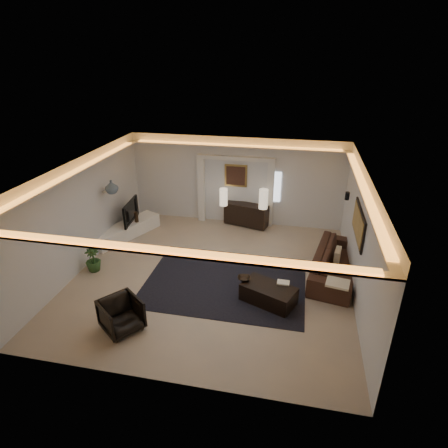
% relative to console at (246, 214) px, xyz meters
% --- Properties ---
extents(floor, '(7.00, 7.00, 0.00)m').
position_rel_console_xyz_m(floor, '(-0.41, -3.25, -0.40)').
color(floor, gray).
rests_on(floor, ground).
extents(ceiling, '(7.00, 7.00, 0.00)m').
position_rel_console_xyz_m(ceiling, '(-0.41, -3.25, 2.50)').
color(ceiling, white).
rests_on(ceiling, ground).
extents(wall_back, '(7.00, 0.00, 7.00)m').
position_rel_console_xyz_m(wall_back, '(-0.41, 0.25, 1.05)').
color(wall_back, silver).
rests_on(wall_back, ground).
extents(wall_front, '(7.00, 0.00, 7.00)m').
position_rel_console_xyz_m(wall_front, '(-0.41, -6.75, 1.05)').
color(wall_front, silver).
rests_on(wall_front, ground).
extents(wall_left, '(0.00, 7.00, 7.00)m').
position_rel_console_xyz_m(wall_left, '(-3.91, -3.25, 1.05)').
color(wall_left, silver).
rests_on(wall_left, ground).
extents(wall_right, '(0.00, 7.00, 7.00)m').
position_rel_console_xyz_m(wall_right, '(3.09, -3.25, 1.05)').
color(wall_right, silver).
rests_on(wall_right, ground).
extents(cove_soffit, '(7.00, 7.00, 0.04)m').
position_rel_console_xyz_m(cove_soffit, '(-0.41, -3.25, 2.22)').
color(cove_soffit, silver).
rests_on(cove_soffit, ceiling).
extents(daylight_slit, '(0.25, 0.03, 1.00)m').
position_rel_console_xyz_m(daylight_slit, '(0.94, 0.23, 0.95)').
color(daylight_slit, white).
rests_on(daylight_slit, wall_back).
extents(area_rug, '(4.00, 3.00, 0.01)m').
position_rel_console_xyz_m(area_rug, '(-0.01, -3.45, -0.39)').
color(area_rug, black).
rests_on(area_rug, ground).
extents(pilaster_left, '(0.22, 0.20, 2.20)m').
position_rel_console_xyz_m(pilaster_left, '(-1.56, 0.15, 0.70)').
color(pilaster_left, silver).
rests_on(pilaster_left, ground).
extents(pilaster_right, '(0.22, 0.20, 2.20)m').
position_rel_console_xyz_m(pilaster_right, '(0.74, 0.15, 0.70)').
color(pilaster_right, silver).
rests_on(pilaster_right, ground).
extents(alcove_header, '(2.52, 0.20, 0.12)m').
position_rel_console_xyz_m(alcove_header, '(-0.41, 0.15, 1.85)').
color(alcove_header, silver).
rests_on(alcove_header, wall_back).
extents(painting_frame, '(0.74, 0.04, 0.74)m').
position_rel_console_xyz_m(painting_frame, '(-0.41, 0.22, 1.25)').
color(painting_frame, tan).
rests_on(painting_frame, wall_back).
extents(painting_canvas, '(0.62, 0.02, 0.62)m').
position_rel_console_xyz_m(painting_canvas, '(-0.41, 0.19, 1.25)').
color(painting_canvas, '#4C2D1E').
rests_on(painting_canvas, wall_back).
extents(art_panel_frame, '(0.04, 1.64, 0.74)m').
position_rel_console_xyz_m(art_panel_frame, '(3.06, -2.95, 1.30)').
color(art_panel_frame, black).
rests_on(art_panel_frame, wall_right).
extents(art_panel_gold, '(0.02, 1.50, 0.62)m').
position_rel_console_xyz_m(art_panel_gold, '(3.04, -2.95, 1.30)').
color(art_panel_gold, tan).
rests_on(art_panel_gold, wall_right).
extents(wall_sconce, '(0.12, 0.12, 0.22)m').
position_rel_console_xyz_m(wall_sconce, '(2.97, -1.05, 1.28)').
color(wall_sconce, black).
rests_on(wall_sconce, wall_right).
extents(wall_niche, '(0.10, 0.55, 0.04)m').
position_rel_console_xyz_m(wall_niche, '(-3.85, -1.85, 1.25)').
color(wall_niche, silver).
rests_on(wall_niche, wall_left).
extents(console, '(1.51, 0.80, 0.72)m').
position_rel_console_xyz_m(console, '(0.00, 0.00, 0.00)').
color(console, black).
rests_on(console, ground).
extents(lamp_left, '(0.33, 0.33, 0.57)m').
position_rel_console_xyz_m(lamp_left, '(-0.72, -0.23, 0.69)').
color(lamp_left, '#FAE2BB').
rests_on(lamp_left, console).
extents(lamp_right, '(0.31, 0.31, 0.64)m').
position_rel_console_xyz_m(lamp_right, '(0.57, -0.23, 0.69)').
color(lamp_right, beige).
rests_on(lamp_right, console).
extents(media_ledge, '(1.50, 2.36, 0.44)m').
position_rel_console_xyz_m(media_ledge, '(-3.56, -1.59, -0.18)').
color(media_ledge, white).
rests_on(media_ledge, ground).
extents(tv, '(1.21, 0.27, 0.69)m').
position_rel_console_xyz_m(tv, '(-3.56, -1.41, 0.40)').
color(tv, black).
rests_on(tv, media_ledge).
extents(figurine, '(0.16, 0.16, 0.33)m').
position_rel_console_xyz_m(figurine, '(-3.29, -1.37, 0.24)').
color(figurine, black).
rests_on(figurine, media_ledge).
extents(ginger_jar, '(0.37, 0.37, 0.38)m').
position_rel_console_xyz_m(ginger_jar, '(-3.56, -2.15, 1.46)').
color(ginger_jar, slate).
rests_on(ginger_jar, wall_niche).
extents(plant, '(0.39, 0.39, 0.70)m').
position_rel_console_xyz_m(plant, '(-3.56, -3.62, -0.05)').
color(plant, '#294D21').
rests_on(plant, ground).
extents(sofa, '(2.78, 1.53, 0.77)m').
position_rel_console_xyz_m(sofa, '(2.74, -2.56, -0.02)').
color(sofa, '#4E2F1F').
rests_on(sofa, ground).
extents(throw_blanket, '(0.59, 0.51, 0.06)m').
position_rel_console_xyz_m(throw_blanket, '(2.68, -3.78, 0.15)').
color(throw_blanket, '#F1E1CB').
rests_on(throw_blanket, sofa).
extents(throw_pillow, '(0.22, 0.47, 0.45)m').
position_rel_console_xyz_m(throw_pillow, '(2.74, -2.57, 0.15)').
color(throw_pillow, tan).
rests_on(throw_pillow, sofa).
extents(coffee_table, '(1.39, 1.09, 0.46)m').
position_rel_console_xyz_m(coffee_table, '(1.14, -4.05, -0.20)').
color(coffee_table, black).
rests_on(coffee_table, ground).
extents(bowl, '(0.34, 0.34, 0.07)m').
position_rel_console_xyz_m(bowl, '(0.53, -3.89, 0.05)').
color(bowl, black).
rests_on(bowl, coffee_table).
extents(magazine, '(0.29, 0.21, 0.03)m').
position_rel_console_xyz_m(magazine, '(1.45, -3.85, 0.02)').
color(magazine, white).
rests_on(magazine, coffee_table).
extents(armchair, '(1.09, 1.08, 0.71)m').
position_rel_console_xyz_m(armchair, '(-1.79, -5.61, -0.04)').
color(armchair, black).
rests_on(armchair, ground).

